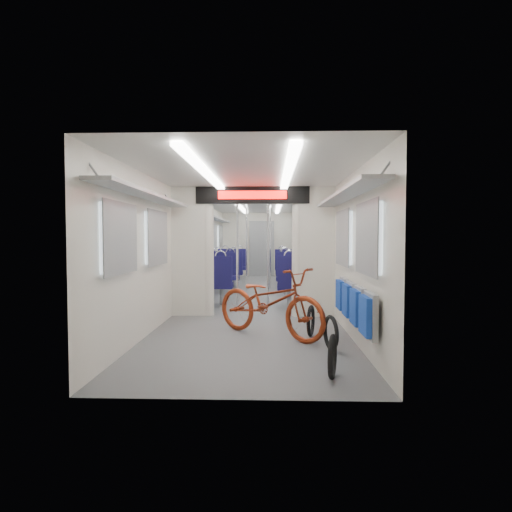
{
  "coord_description": "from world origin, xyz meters",
  "views": [
    {
      "loc": [
        0.31,
        -9.64,
        1.41
      ],
      "look_at": [
        0.04,
        -1.53,
        1.05
      ],
      "focal_mm": 30.0,
      "sensor_mm": 36.0,
      "label": 1
    }
  ],
  "objects_px": {
    "bike_hoop_c": "(311,323)",
    "stanchion_near_left": "(237,251)",
    "seat_bay_near_left": "(216,274)",
    "seat_bay_near_right": "(298,275)",
    "stanchion_far_right": "(270,247)",
    "bike_hoop_b": "(331,335)",
    "bicycle": "(270,302)",
    "seat_bay_far_right": "(290,265)",
    "flip_bench": "(353,304)",
    "bike_hoop_a": "(332,359)",
    "seat_bay_far_left": "(229,265)",
    "stanchion_far_left": "(247,247)",
    "stanchion_near_right": "(268,250)"
  },
  "relations": [
    {
      "from": "seat_bay_near_right",
      "to": "stanchion_near_left",
      "type": "bearing_deg",
      "value": -130.32
    },
    {
      "from": "seat_bay_far_right",
      "to": "stanchion_far_right",
      "type": "xyz_separation_m",
      "value": [
        -0.62,
        -1.35,
        0.59
      ]
    },
    {
      "from": "seat_bay_near_left",
      "to": "seat_bay_far_left",
      "type": "xyz_separation_m",
      "value": [
        -0.0,
        3.21,
        0.0
      ]
    },
    {
      "from": "stanchion_far_right",
      "to": "bike_hoop_b",
      "type": "bearing_deg",
      "value": -83.29
    },
    {
      "from": "bike_hoop_b",
      "to": "bike_hoop_c",
      "type": "relative_size",
      "value": 0.99
    },
    {
      "from": "seat_bay_far_right",
      "to": "stanchion_far_right",
      "type": "height_order",
      "value": "stanchion_far_right"
    },
    {
      "from": "bike_hoop_b",
      "to": "stanchion_far_right",
      "type": "bearing_deg",
      "value": 96.71
    },
    {
      "from": "flip_bench",
      "to": "seat_bay_near_right",
      "type": "height_order",
      "value": "seat_bay_near_right"
    },
    {
      "from": "flip_bench",
      "to": "bike_hoop_b",
      "type": "distance_m",
      "value": 0.48
    },
    {
      "from": "bike_hoop_c",
      "to": "seat_bay_near_left",
      "type": "bearing_deg",
      "value": 116.19
    },
    {
      "from": "bike_hoop_b",
      "to": "stanchion_near_right",
      "type": "height_order",
      "value": "stanchion_near_right"
    },
    {
      "from": "bicycle",
      "to": "stanchion_near_left",
      "type": "distance_m",
      "value": 2.2
    },
    {
      "from": "seat_bay_far_right",
      "to": "stanchion_far_right",
      "type": "bearing_deg",
      "value": -114.69
    },
    {
      "from": "bicycle",
      "to": "bike_hoop_b",
      "type": "height_order",
      "value": "bicycle"
    },
    {
      "from": "bicycle",
      "to": "seat_bay_far_right",
      "type": "relative_size",
      "value": 0.87
    },
    {
      "from": "seat_bay_far_right",
      "to": "seat_bay_far_left",
      "type": "bearing_deg",
      "value": -177.18
    },
    {
      "from": "stanchion_near_left",
      "to": "seat_bay_far_left",
      "type": "bearing_deg",
      "value": 97.27
    },
    {
      "from": "bike_hoop_b",
      "to": "seat_bay_near_right",
      "type": "xyz_separation_m",
      "value": [
        -0.13,
        4.21,
        0.37
      ]
    },
    {
      "from": "stanchion_far_left",
      "to": "stanchion_far_right",
      "type": "height_order",
      "value": "same"
    },
    {
      "from": "bike_hoop_a",
      "to": "seat_bay_far_left",
      "type": "height_order",
      "value": "seat_bay_far_left"
    },
    {
      "from": "flip_bench",
      "to": "stanchion_far_right",
      "type": "distance_m",
      "value": 6.45
    },
    {
      "from": "bike_hoop_c",
      "to": "flip_bench",
      "type": "bearing_deg",
      "value": -55.69
    },
    {
      "from": "bike_hoop_c",
      "to": "stanchion_far_left",
      "type": "relative_size",
      "value": 0.2
    },
    {
      "from": "bike_hoop_c",
      "to": "stanchion_near_left",
      "type": "relative_size",
      "value": 0.2
    },
    {
      "from": "bike_hoop_c",
      "to": "stanchion_near_left",
      "type": "xyz_separation_m",
      "value": [
        -1.2,
        2.01,
        0.95
      ]
    },
    {
      "from": "bicycle",
      "to": "seat_bay_near_left",
      "type": "bearing_deg",
      "value": 57.55
    },
    {
      "from": "bicycle",
      "to": "bike_hoop_c",
      "type": "height_order",
      "value": "bicycle"
    },
    {
      "from": "stanchion_far_right",
      "to": "flip_bench",
      "type": "bearing_deg",
      "value": -80.69
    },
    {
      "from": "seat_bay_far_left",
      "to": "stanchion_far_left",
      "type": "distance_m",
      "value": 1.97
    },
    {
      "from": "flip_bench",
      "to": "bike_hoop_a",
      "type": "height_order",
      "value": "flip_bench"
    },
    {
      "from": "bike_hoop_a",
      "to": "stanchion_far_right",
      "type": "height_order",
      "value": "stanchion_far_right"
    },
    {
      "from": "seat_bay_near_right",
      "to": "stanchion_far_right",
      "type": "height_order",
      "value": "stanchion_far_right"
    },
    {
      "from": "seat_bay_far_right",
      "to": "stanchion_near_right",
      "type": "xyz_separation_m",
      "value": [
        -0.67,
        -4.63,
        0.59
      ]
    },
    {
      "from": "seat_bay_far_right",
      "to": "bike_hoop_b",
      "type": "bearing_deg",
      "value": -89.01
    },
    {
      "from": "seat_bay_far_left",
      "to": "bike_hoop_b",
      "type": "bearing_deg",
      "value": -75.34
    },
    {
      "from": "seat_bay_near_left",
      "to": "stanchion_near_left",
      "type": "bearing_deg",
      "value": -69.83
    },
    {
      "from": "bicycle",
      "to": "flip_bench",
      "type": "bearing_deg",
      "value": -83.73
    },
    {
      "from": "stanchion_near_left",
      "to": "stanchion_far_left",
      "type": "bearing_deg",
      "value": 89.94
    },
    {
      "from": "flip_bench",
      "to": "stanchion_near_right",
      "type": "bearing_deg",
      "value": 109.51
    },
    {
      "from": "bike_hoop_a",
      "to": "bike_hoop_b",
      "type": "relative_size",
      "value": 1.01
    },
    {
      "from": "bicycle",
      "to": "seat_bay_far_right",
      "type": "distance_m",
      "value": 7.04
    },
    {
      "from": "seat_bay_near_left",
      "to": "seat_bay_far_left",
      "type": "bearing_deg",
      "value": 90.0
    },
    {
      "from": "seat_bay_far_right",
      "to": "stanchion_near_left",
      "type": "height_order",
      "value": "stanchion_near_left"
    },
    {
      "from": "bike_hoop_c",
      "to": "seat_bay_near_left",
      "type": "distance_m",
      "value": 4.15
    },
    {
      "from": "seat_bay_near_left",
      "to": "stanchion_near_right",
      "type": "height_order",
      "value": "stanchion_near_right"
    },
    {
      "from": "bike_hoop_c",
      "to": "seat_bay_near_right",
      "type": "distance_m",
      "value": 3.49
    },
    {
      "from": "flip_bench",
      "to": "bike_hoop_c",
      "type": "height_order",
      "value": "flip_bench"
    },
    {
      "from": "flip_bench",
      "to": "seat_bay_far_right",
      "type": "relative_size",
      "value": 0.96
    },
    {
      "from": "flip_bench",
      "to": "stanchion_near_right",
      "type": "height_order",
      "value": "stanchion_near_right"
    },
    {
      "from": "seat_bay_far_left",
      "to": "bicycle",
      "type": "bearing_deg",
      "value": -79.84
    }
  ]
}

